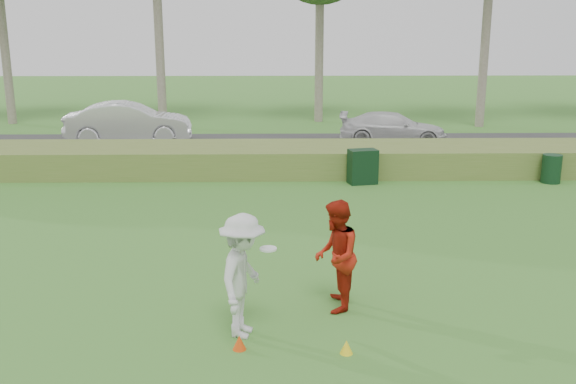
{
  "coord_description": "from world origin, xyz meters",
  "views": [
    {
      "loc": [
        -0.25,
        -9.52,
        4.72
      ],
      "look_at": [
        0.0,
        4.0,
        1.3
      ],
      "focal_mm": 40.0,
      "sensor_mm": 36.0,
      "label": 1
    }
  ],
  "objects_px": {
    "cone_orange": "(239,342)",
    "cone_yellow": "(346,347)",
    "player_red": "(336,256)",
    "car_right": "(393,128)",
    "player_white": "(243,276)",
    "trash_bin": "(551,169)",
    "utility_cabinet": "(363,167)",
    "car_mid": "(129,122)"
  },
  "relations": [
    {
      "from": "player_red",
      "to": "car_mid",
      "type": "relative_size",
      "value": 0.37
    },
    {
      "from": "car_right",
      "to": "cone_orange",
      "type": "bearing_deg",
      "value": 171.28
    },
    {
      "from": "player_red",
      "to": "cone_yellow",
      "type": "xyz_separation_m",
      "value": [
        0.03,
        -1.61,
        -0.86
      ]
    },
    {
      "from": "player_white",
      "to": "player_red",
      "type": "relative_size",
      "value": 1.03
    },
    {
      "from": "cone_orange",
      "to": "cone_yellow",
      "type": "bearing_deg",
      "value": -5.66
    },
    {
      "from": "player_red",
      "to": "cone_yellow",
      "type": "relative_size",
      "value": 9.01
    },
    {
      "from": "cone_orange",
      "to": "cone_yellow",
      "type": "distance_m",
      "value": 1.62
    },
    {
      "from": "utility_cabinet",
      "to": "car_right",
      "type": "xyz_separation_m",
      "value": [
        2.21,
        7.12,
        0.16
      ]
    },
    {
      "from": "player_white",
      "to": "car_right",
      "type": "bearing_deg",
      "value": -3.39
    },
    {
      "from": "player_white",
      "to": "cone_orange",
      "type": "height_order",
      "value": "player_white"
    },
    {
      "from": "utility_cabinet",
      "to": "car_right",
      "type": "relative_size",
      "value": 0.24
    },
    {
      "from": "cone_orange",
      "to": "utility_cabinet",
      "type": "xyz_separation_m",
      "value": [
        3.29,
        10.84,
        0.43
      ]
    },
    {
      "from": "cone_orange",
      "to": "utility_cabinet",
      "type": "relative_size",
      "value": 0.21
    },
    {
      "from": "player_white",
      "to": "cone_orange",
      "type": "distance_m",
      "value": 1.02
    },
    {
      "from": "player_white",
      "to": "cone_yellow",
      "type": "height_order",
      "value": "player_white"
    },
    {
      "from": "utility_cabinet",
      "to": "cone_yellow",
      "type": "bearing_deg",
      "value": -111.46
    },
    {
      "from": "car_mid",
      "to": "car_right",
      "type": "distance_m",
      "value": 11.19
    },
    {
      "from": "cone_yellow",
      "to": "car_mid",
      "type": "bearing_deg",
      "value": 111.55
    },
    {
      "from": "player_white",
      "to": "player_red",
      "type": "height_order",
      "value": "player_white"
    },
    {
      "from": "trash_bin",
      "to": "car_mid",
      "type": "distance_m",
      "value": 16.74
    },
    {
      "from": "player_white",
      "to": "utility_cabinet",
      "type": "height_order",
      "value": "player_white"
    },
    {
      "from": "cone_yellow",
      "to": "car_right",
      "type": "distance_m",
      "value": 18.55
    },
    {
      "from": "utility_cabinet",
      "to": "player_white",
      "type": "bearing_deg",
      "value": -120.23
    },
    {
      "from": "player_white",
      "to": "trash_bin",
      "type": "distance_m",
      "value": 13.9
    },
    {
      "from": "car_right",
      "to": "cone_yellow",
      "type": "bearing_deg",
      "value": 176.2
    },
    {
      "from": "player_red",
      "to": "car_mid",
      "type": "distance_m",
      "value": 18.35
    },
    {
      "from": "cone_yellow",
      "to": "car_mid",
      "type": "relative_size",
      "value": 0.04
    },
    {
      "from": "player_red",
      "to": "utility_cabinet",
      "type": "height_order",
      "value": "player_red"
    },
    {
      "from": "cone_yellow",
      "to": "utility_cabinet",
      "type": "distance_m",
      "value": 11.14
    },
    {
      "from": "cone_orange",
      "to": "car_right",
      "type": "bearing_deg",
      "value": 72.96
    },
    {
      "from": "cone_yellow",
      "to": "trash_bin",
      "type": "height_order",
      "value": "trash_bin"
    },
    {
      "from": "utility_cabinet",
      "to": "trash_bin",
      "type": "distance_m",
      "value": 6.01
    },
    {
      "from": "car_right",
      "to": "trash_bin",
      "type": "bearing_deg",
      "value": -143.59
    },
    {
      "from": "car_mid",
      "to": "utility_cabinet",
      "type": "bearing_deg",
      "value": -136.55
    },
    {
      "from": "trash_bin",
      "to": "car_mid",
      "type": "bearing_deg",
      "value": 153.56
    },
    {
      "from": "player_white",
      "to": "cone_yellow",
      "type": "distance_m",
      "value": 1.92
    },
    {
      "from": "player_white",
      "to": "cone_orange",
      "type": "bearing_deg",
      "value": -170.83
    },
    {
      "from": "player_white",
      "to": "trash_bin",
      "type": "xyz_separation_m",
      "value": [
        9.26,
        10.35,
        -0.54
      ]
    },
    {
      "from": "cone_yellow",
      "to": "player_red",
      "type": "bearing_deg",
      "value": 90.95
    },
    {
      "from": "utility_cabinet",
      "to": "trash_bin",
      "type": "height_order",
      "value": "utility_cabinet"
    },
    {
      "from": "player_red",
      "to": "car_right",
      "type": "bearing_deg",
      "value": 173.81
    },
    {
      "from": "cone_yellow",
      "to": "trash_bin",
      "type": "bearing_deg",
      "value": 55.05
    }
  ]
}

